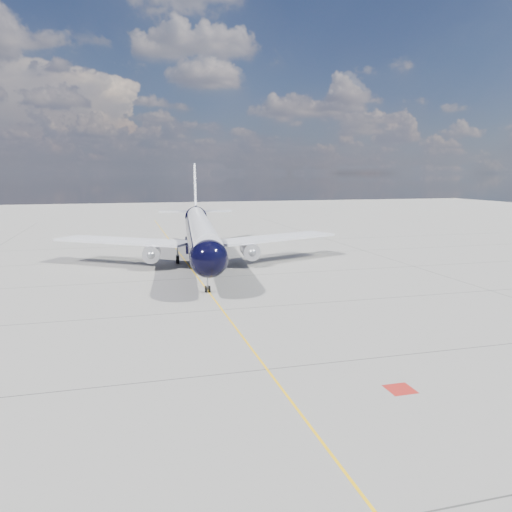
% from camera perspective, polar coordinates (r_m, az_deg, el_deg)
% --- Properties ---
extents(ground, '(320.00, 320.00, 0.00)m').
position_cam_1_polar(ground, '(66.60, -7.27, -1.66)').
color(ground, gray).
rests_on(ground, ground).
extents(taxiway_centerline, '(0.16, 160.00, 0.01)m').
position_cam_1_polar(taxiway_centerline, '(61.75, -6.62, -2.52)').
color(taxiway_centerline, '#F8B50D').
rests_on(taxiway_centerline, ground).
extents(red_marking, '(1.60, 1.60, 0.01)m').
position_cam_1_polar(red_marking, '(31.93, 16.15, -14.41)').
color(red_marking, maroon).
rests_on(red_marking, ground).
extents(main_airliner, '(41.06, 50.27, 14.53)m').
position_cam_1_polar(main_airliner, '(71.58, -6.39, 2.78)').
color(main_airliner, black).
rests_on(main_airliner, ground).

